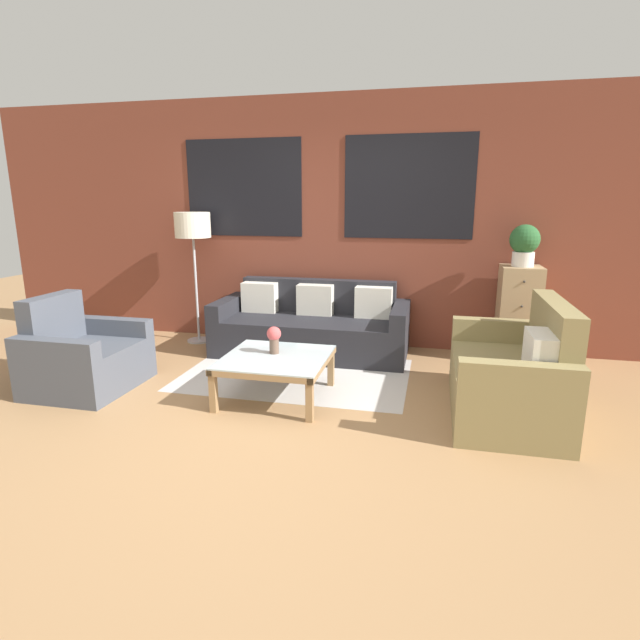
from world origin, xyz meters
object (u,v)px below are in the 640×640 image
object	(u,v)px
floor_lamp	(193,230)
potted_plant	(524,243)
coffee_table	(276,362)
settee_vintage	(512,377)
couch_dark	(312,327)
armchair_corner	(84,358)
flower_vase	(274,338)
drawer_cabinet	(518,314)

from	to	relation	value
floor_lamp	potted_plant	xyz separation A→B (m)	(3.61, 0.08, -0.09)
coffee_table	floor_lamp	size ratio (longest dim) A/B	0.57
coffee_table	potted_plant	xyz separation A→B (m)	(2.15, 1.57, 0.92)
settee_vintage	coffee_table	world-z (taller)	settee_vintage
couch_dark	armchair_corner	world-z (taller)	armchair_corner
floor_lamp	flower_vase	world-z (taller)	floor_lamp
couch_dark	flower_vase	xyz separation A→B (m)	(-0.02, -1.29, 0.23)
settee_vintage	coffee_table	size ratio (longest dim) A/B	1.62
settee_vintage	flower_vase	xyz separation A→B (m)	(-1.95, -0.03, 0.20)
floor_lamp	potted_plant	distance (m)	3.61
flower_vase	armchair_corner	bearing A→B (deg)	-172.51
armchair_corner	potted_plant	distance (m)	4.38
drawer_cabinet	potted_plant	world-z (taller)	potted_plant
couch_dark	floor_lamp	world-z (taller)	floor_lamp
settee_vintage	potted_plant	bearing A→B (deg)	81.08
couch_dark	drawer_cabinet	world-z (taller)	drawer_cabinet
floor_lamp	drawer_cabinet	xyz separation A→B (m)	(3.61, 0.08, -0.83)
couch_dark	coffee_table	size ratio (longest dim) A/B	2.42
floor_lamp	drawer_cabinet	bearing A→B (deg)	1.22
couch_dark	armchair_corner	distance (m)	2.31
couch_dark	drawer_cabinet	distance (m)	2.19
coffee_table	drawer_cabinet	world-z (taller)	drawer_cabinet
potted_plant	coffee_table	bearing A→B (deg)	-143.80
settee_vintage	potted_plant	size ratio (longest dim) A/B	3.34
settee_vintage	floor_lamp	bearing A→B (deg)	157.67
couch_dark	drawer_cabinet	size ratio (longest dim) A/B	2.09
couch_dark	coffee_table	distance (m)	1.37
coffee_table	floor_lamp	bearing A→B (deg)	134.42
settee_vintage	drawer_cabinet	xyz separation A→B (m)	(0.23, 1.46, 0.19)
couch_dark	floor_lamp	size ratio (longest dim) A/B	1.37
couch_dark	potted_plant	bearing A→B (deg)	5.35
coffee_table	flower_vase	xyz separation A→B (m)	(-0.04, 0.08, 0.20)
armchair_corner	flower_vase	size ratio (longest dim) A/B	3.88
drawer_cabinet	settee_vintage	bearing A→B (deg)	-98.92
armchair_corner	floor_lamp	size ratio (longest dim) A/B	0.60
settee_vintage	flower_vase	distance (m)	1.96
armchair_corner	flower_vase	xyz separation A→B (m)	(1.73, 0.23, 0.24)
drawer_cabinet	flower_vase	size ratio (longest dim) A/B	4.25
settee_vintage	floor_lamp	distance (m)	3.79
drawer_cabinet	potted_plant	bearing A→B (deg)	90.00
potted_plant	flower_vase	size ratio (longest dim) A/B	1.79
armchair_corner	settee_vintage	bearing A→B (deg)	3.95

